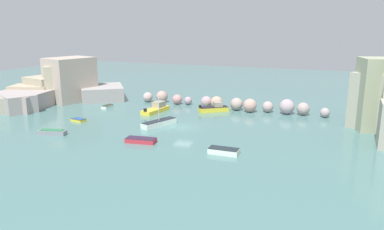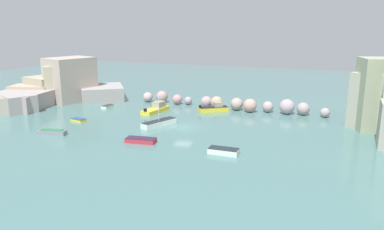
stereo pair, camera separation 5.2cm
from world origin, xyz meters
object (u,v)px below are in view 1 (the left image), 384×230
(moored_boat_0, at_px, (224,151))
(moored_boat_3, at_px, (156,109))
(moored_boat_6, at_px, (141,140))
(moored_boat_7, at_px, (79,120))
(moored_boat_5, at_px, (159,123))
(moored_boat_2, at_px, (107,106))
(moored_boat_4, at_px, (52,132))
(moored_boat_1, at_px, (214,108))

(moored_boat_0, distance_m, moored_boat_3, 23.14)
(moored_boat_6, bearing_deg, moored_boat_7, 150.15)
(moored_boat_0, distance_m, moored_boat_5, 14.75)
(moored_boat_0, height_order, moored_boat_6, moored_boat_0)
(moored_boat_6, bearing_deg, moored_boat_2, 127.34)
(moored_boat_6, bearing_deg, moored_boat_5, 92.69)
(moored_boat_4, bearing_deg, moored_boat_3, 54.43)
(moored_boat_2, bearing_deg, moored_boat_7, -171.42)
(moored_boat_1, height_order, moored_boat_7, moored_boat_1)
(moored_boat_2, bearing_deg, moored_boat_3, -87.12)
(moored_boat_2, relative_size, moored_boat_7, 0.98)
(moored_boat_2, bearing_deg, moored_boat_1, -76.55)
(moored_boat_2, distance_m, moored_boat_3, 9.50)
(moored_boat_0, height_order, moored_boat_3, moored_boat_3)
(moored_boat_0, height_order, moored_boat_5, moored_boat_5)
(moored_boat_0, bearing_deg, moored_boat_1, 110.61)
(moored_boat_0, relative_size, moored_boat_1, 0.69)
(moored_boat_2, distance_m, moored_boat_5, 15.78)
(moored_boat_5, bearing_deg, moored_boat_4, -29.06)
(moored_boat_2, height_order, moored_boat_7, moored_boat_2)
(moored_boat_2, bearing_deg, moored_boat_0, -120.29)
(moored_boat_2, height_order, moored_boat_5, moored_boat_5)
(moored_boat_2, height_order, moored_boat_6, moored_boat_6)
(moored_boat_5, bearing_deg, moored_boat_0, 77.68)
(moored_boat_1, xyz_separation_m, moored_boat_2, (-18.46, -4.15, -0.29))
(moored_boat_5, height_order, moored_boat_6, moored_boat_5)
(moored_boat_1, height_order, moored_boat_2, moored_boat_1)
(moored_boat_3, relative_size, moored_boat_4, 1.55)
(moored_boat_0, xyz_separation_m, moored_boat_7, (-24.79, 6.06, -0.10))
(moored_boat_3, bearing_deg, moored_boat_4, 166.71)
(moored_boat_3, bearing_deg, moored_boat_7, 149.59)
(moored_boat_4, bearing_deg, moored_boat_7, 86.28)
(moored_boat_7, bearing_deg, moored_boat_2, -71.86)
(moored_boat_0, relative_size, moored_boat_3, 0.57)
(moored_boat_1, bearing_deg, moored_boat_2, 156.46)
(moored_boat_2, xyz_separation_m, moored_boat_6, (15.29, -15.48, 0.05))
(moored_boat_0, height_order, moored_boat_4, moored_boat_4)
(moored_boat_1, distance_m, moored_boat_5, 12.52)
(moored_boat_2, relative_size, moored_boat_6, 0.60)
(moored_boat_6, height_order, moored_boat_7, moored_boat_6)
(moored_boat_0, bearing_deg, moored_boat_2, 148.48)
(moored_boat_3, bearing_deg, moored_boat_0, -125.32)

